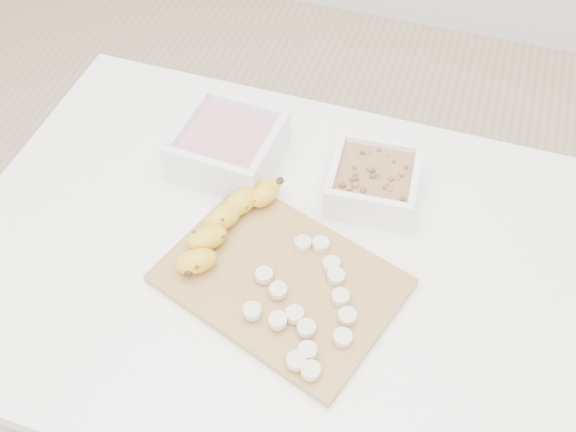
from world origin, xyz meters
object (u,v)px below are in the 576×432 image
(table, at_px, (282,289))
(bowl_yogurt, at_px, (228,145))
(cutting_board, at_px, (281,280))
(banana, at_px, (226,225))
(bowl_granola, at_px, (373,181))

(table, distance_m, bowl_yogurt, 0.25)
(cutting_board, bearing_deg, banana, 153.53)
(table, bearing_deg, cutting_board, -73.27)
(bowl_granola, distance_m, banana, 0.25)
(table, distance_m, banana, 0.16)
(bowl_yogurt, height_order, cutting_board, bowl_yogurt)
(bowl_yogurt, height_order, bowl_granola, bowl_yogurt)
(bowl_yogurt, distance_m, bowl_granola, 0.25)
(table, bearing_deg, banana, 177.53)
(table, height_order, bowl_yogurt, bowl_yogurt)
(bowl_granola, distance_m, cutting_board, 0.23)
(banana, bearing_deg, bowl_yogurt, 140.07)
(banana, bearing_deg, table, 27.39)
(cutting_board, bearing_deg, bowl_granola, 67.44)
(bowl_yogurt, distance_m, cutting_board, 0.26)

